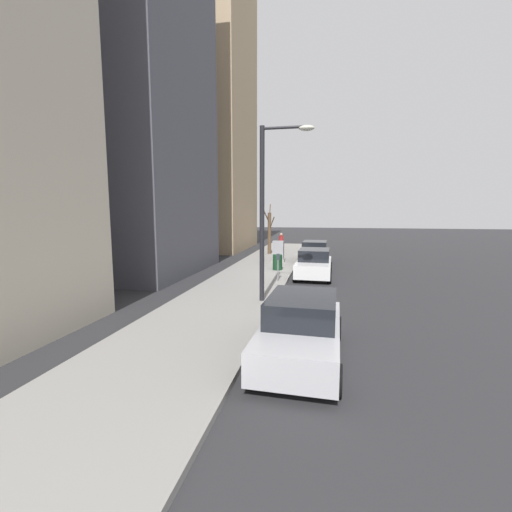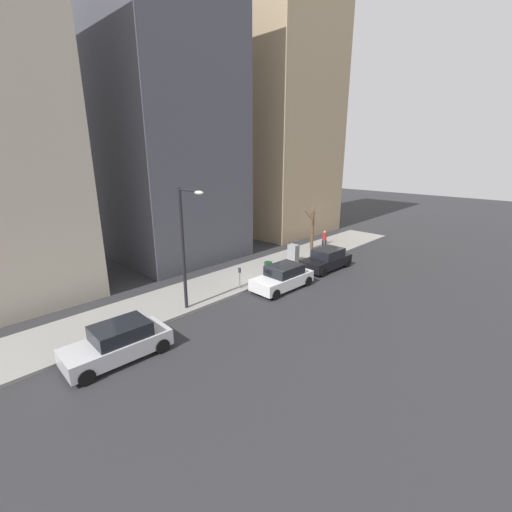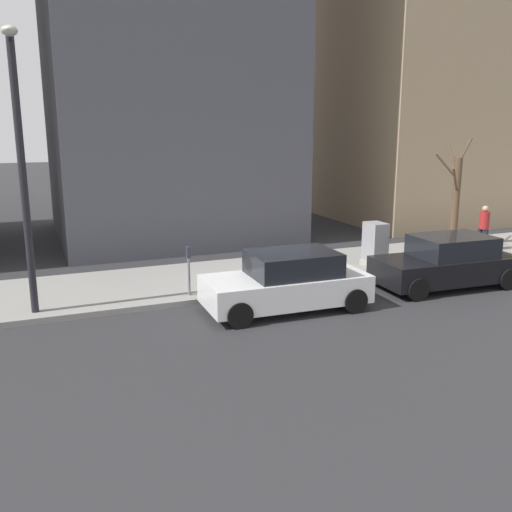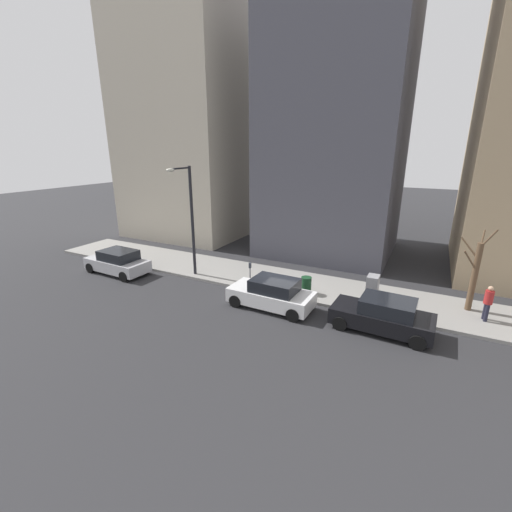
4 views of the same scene
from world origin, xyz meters
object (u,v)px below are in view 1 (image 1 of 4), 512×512
(utility_box, at_px, (278,252))
(trash_bin, at_px, (277,262))
(streetlamp, at_px, (269,199))
(parked_car_silver, at_px, (301,329))
(parked_car_white, at_px, (314,264))
(parking_meter, at_px, (278,264))
(office_tower_left, at_px, (194,96))
(bare_tree, at_px, (269,232))
(parked_car_black, at_px, (314,253))
(pedestrian_near_meter, at_px, (281,242))
(office_block_center, at_px, (115,81))

(utility_box, distance_m, trash_bin, 3.36)
(streetlamp, xyz_separation_m, trash_bin, (0.62, -7.09, -3.42))
(parked_car_silver, relative_size, trash_bin, 4.74)
(streetlamp, bearing_deg, parked_car_white, -104.23)
(parking_meter, height_order, office_tower_left, office_tower_left)
(trash_bin, bearing_deg, bare_tree, -77.37)
(utility_box, bearing_deg, parked_car_white, 120.40)
(parked_car_white, bearing_deg, parked_car_black, -87.15)
(parked_car_white, distance_m, trash_bin, 2.39)
(pedestrian_near_meter, height_order, office_block_center, office_block_center)
(parked_car_black, height_order, office_block_center, office_block_center)
(bare_tree, bearing_deg, streetlamp, 98.98)
(office_block_center, bearing_deg, office_tower_left, -87.78)
(parking_meter, xyz_separation_m, utility_box, (0.85, -6.49, -0.13))
(utility_box, bearing_deg, streetlamp, 95.58)
(parked_car_black, height_order, parked_car_silver, same)
(parked_car_white, height_order, pedestrian_near_meter, pedestrian_near_meter)
(parked_car_white, xyz_separation_m, streetlamp, (1.54, 6.06, 3.28))
(bare_tree, xyz_separation_m, office_tower_left, (7.96, -4.52, 12.38))
(utility_box, bearing_deg, office_block_center, 28.19)
(pedestrian_near_meter, bearing_deg, trash_bin, 85.83)
(streetlamp, relative_size, office_tower_left, 0.23)
(office_tower_left, bearing_deg, utility_box, 136.43)
(parking_meter, height_order, pedestrian_near_meter, pedestrian_near_meter)
(parking_meter, relative_size, utility_box, 0.94)
(trash_bin, bearing_deg, streetlamp, 94.98)
(trash_bin, bearing_deg, utility_box, -83.14)
(utility_box, bearing_deg, parked_car_black, -160.47)
(bare_tree, relative_size, office_tower_left, 0.14)
(parked_car_silver, relative_size, streetlamp, 0.66)
(pedestrian_near_meter, bearing_deg, parked_car_black, 115.32)
(parked_car_black, distance_m, pedestrian_near_meter, 4.96)
(parking_meter, relative_size, bare_tree, 0.33)
(trash_bin, xyz_separation_m, pedestrian_near_meter, (0.81, -8.23, 0.49))
(trash_bin, bearing_deg, parked_car_black, -115.90)
(streetlamp, xyz_separation_m, office_block_center, (9.76, -5.73, 6.88))
(parking_meter, distance_m, office_block_center, 13.92)
(parked_car_black, relative_size, parked_car_silver, 1.00)
(streetlamp, distance_m, pedestrian_near_meter, 15.66)
(parked_car_white, relative_size, office_tower_left, 0.15)
(parked_car_silver, bearing_deg, office_tower_left, -61.39)
(parked_car_silver, distance_m, bare_tree, 19.78)
(office_block_center, bearing_deg, streetlamp, 149.61)
(parked_car_black, relative_size, utility_box, 2.98)
(parked_car_silver, relative_size, office_block_center, 0.20)
(parked_car_silver, bearing_deg, office_block_center, -40.28)
(pedestrian_near_meter, xyz_separation_m, office_block_center, (8.33, 9.59, 9.81))
(utility_box, xyz_separation_m, trash_bin, (-0.40, 3.32, -0.25))
(parked_car_silver, bearing_deg, trash_bin, -77.31)
(streetlamp, relative_size, office_block_center, 0.30)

